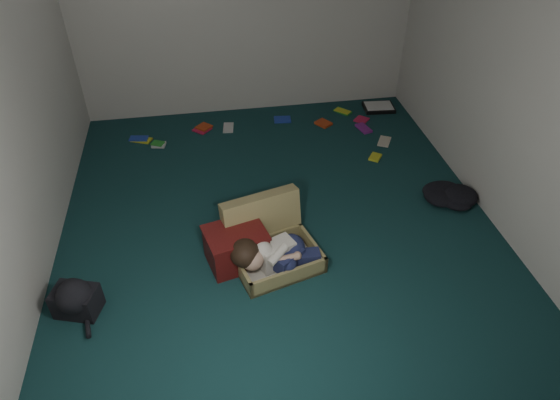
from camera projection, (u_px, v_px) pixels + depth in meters
name	position (u px, v px, depth m)	size (l,w,h in m)	color
floor	(277.00, 219.00, 4.76)	(4.50, 4.50, 0.00)	#14393B
wall_back	(245.00, 6.00, 5.69)	(4.50, 4.50, 0.00)	silver
wall_front	(359.00, 322.00, 2.21)	(4.50, 4.50, 0.00)	silver
wall_left	(10.00, 115.00, 3.69)	(4.50, 4.50, 0.00)	silver
wall_right	(510.00, 77.00, 4.21)	(4.50, 4.50, 0.00)	silver
suitcase	(270.00, 242.00, 4.28)	(0.85, 0.84, 0.51)	#9C8F56
person	(274.00, 254.00, 4.11)	(0.78, 0.39, 0.32)	silver
maroon_bin	(236.00, 247.00, 4.21)	(0.57, 0.50, 0.34)	#561211
backpack	(76.00, 300.00, 3.82)	(0.41, 0.33, 0.25)	black
clothing_pile	(448.00, 197.00, 4.90)	(0.49, 0.40, 0.16)	black
paper_tray	(379.00, 107.00, 6.46)	(0.41, 0.32, 0.05)	black
book_scatter	(288.00, 131.00, 6.03)	(2.99, 1.29, 0.02)	yellow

